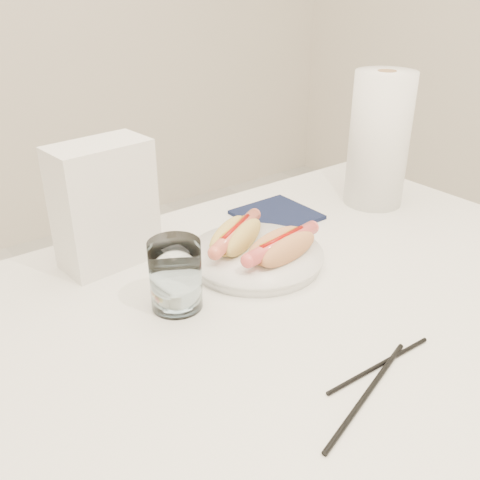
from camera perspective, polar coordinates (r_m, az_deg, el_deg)
table at (r=0.93m, az=4.46°, el=-8.89°), size 1.20×0.80×0.75m
plate at (r=0.98m, az=1.62°, el=-1.93°), size 0.30×0.30×0.02m
hotdog_left at (r=0.99m, az=-0.42°, el=0.42°), size 0.16×0.12×0.05m
hotdog_right at (r=0.95m, az=4.41°, el=-0.72°), size 0.18×0.09×0.05m
water_glass at (r=0.84m, az=-6.78°, el=-3.68°), size 0.08×0.08×0.11m
chopstick_near at (r=0.72m, az=13.22°, el=-15.39°), size 0.22×0.08×0.01m
chopstick_far at (r=0.77m, az=14.44°, el=-12.58°), size 0.19×0.01×0.01m
napkin_box at (r=0.97m, az=-14.06°, el=3.59°), size 0.17×0.11×0.22m
navy_napkin at (r=1.16m, az=3.87°, el=2.66°), size 0.15×0.15×0.01m
paper_towel_roll at (r=1.22m, az=14.39°, el=10.13°), size 0.14×0.14×0.29m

